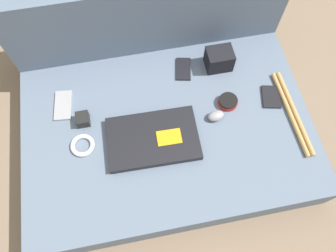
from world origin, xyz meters
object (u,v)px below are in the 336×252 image
at_px(laptop, 153,139).
at_px(computer_mouse, 216,116).
at_px(camera_pouch, 219,59).
at_px(phone_black, 183,69).
at_px(speaker_puck, 228,102).
at_px(charger_brick, 83,119).
at_px(phone_silver, 271,97).
at_px(phone_small, 63,105).

bearing_deg(laptop, computer_mouse, 12.11).
xyz_separation_m(computer_mouse, camera_pouch, (0.07, 0.24, 0.03)).
distance_m(computer_mouse, phone_black, 0.25).
xyz_separation_m(speaker_puck, camera_pouch, (0.01, 0.18, 0.03)).
relative_size(speaker_puck, charger_brick, 1.42).
relative_size(laptop, computer_mouse, 4.82).
xyz_separation_m(phone_silver, phone_black, (-0.32, 0.20, -0.00)).
bearing_deg(camera_pouch, computer_mouse, -106.90).
relative_size(phone_small, charger_brick, 2.51).
distance_m(laptop, charger_brick, 0.28).
height_order(computer_mouse, phone_silver, computer_mouse).
bearing_deg(charger_brick, phone_silver, -2.74).
bearing_deg(laptop, phone_black, 59.98).
xyz_separation_m(computer_mouse, speaker_puck, (0.06, 0.05, -0.00)).
height_order(camera_pouch, charger_brick, camera_pouch).
relative_size(camera_pouch, charger_brick, 1.97).
height_order(laptop, computer_mouse, same).
bearing_deg(laptop, speaker_puck, 19.07).
relative_size(computer_mouse, phone_small, 0.53).
xyz_separation_m(camera_pouch, charger_brick, (-0.57, -0.16, -0.02)).
height_order(speaker_puck, phone_black, speaker_puck).
bearing_deg(laptop, charger_brick, 154.51).
distance_m(laptop, speaker_puck, 0.33).
relative_size(computer_mouse, phone_black, 0.60).
xyz_separation_m(laptop, phone_black, (0.18, 0.29, -0.01)).
bearing_deg(phone_small, laptop, -27.26).
distance_m(laptop, phone_black, 0.34).
relative_size(laptop, speaker_puck, 4.49).
xyz_separation_m(phone_black, camera_pouch, (0.15, -0.01, 0.04)).
bearing_deg(phone_small, speaker_puck, -3.98).
relative_size(computer_mouse, camera_pouch, 0.67).
bearing_deg(camera_pouch, phone_black, 177.44).
height_order(phone_small, charger_brick, charger_brick).
xyz_separation_m(computer_mouse, charger_brick, (-0.50, 0.08, 0.00)).
xyz_separation_m(speaker_puck, charger_brick, (-0.57, 0.03, 0.01)).
xyz_separation_m(phone_black, phone_small, (-0.50, -0.08, 0.00)).
distance_m(computer_mouse, speaker_puck, 0.08).
height_order(laptop, phone_silver, laptop).
distance_m(speaker_puck, charger_brick, 0.57).
xyz_separation_m(laptop, camera_pouch, (0.32, 0.28, 0.03)).
distance_m(speaker_puck, phone_silver, 0.18).
distance_m(phone_small, camera_pouch, 0.65).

